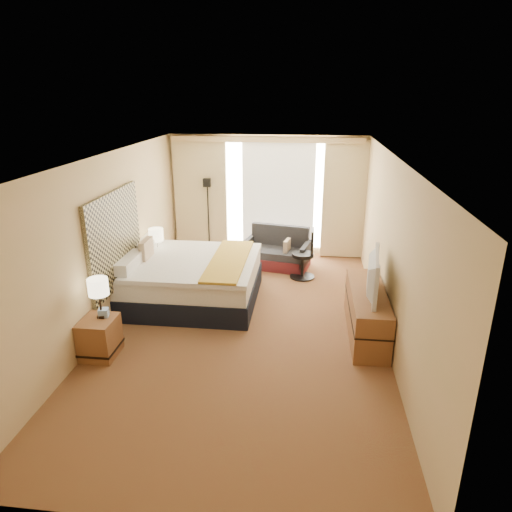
# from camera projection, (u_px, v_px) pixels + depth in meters

# --- Properties ---
(floor) EXTENTS (4.20, 7.00, 0.02)m
(floor) POSITION_uv_depth(u_px,v_px,m) (245.00, 326.00, 7.12)
(floor) COLOR maroon
(floor) RESTS_ON ground
(ceiling) EXTENTS (4.20, 7.00, 0.02)m
(ceiling) POSITION_uv_depth(u_px,v_px,m) (244.00, 158.00, 6.23)
(ceiling) COLOR white
(ceiling) RESTS_ON wall_back
(wall_back) EXTENTS (4.20, 0.02, 2.60)m
(wall_back) POSITION_uv_depth(u_px,v_px,m) (267.00, 196.00, 9.94)
(wall_back) COLOR #DDB587
(wall_back) RESTS_ON ground
(wall_front) EXTENTS (4.20, 0.02, 2.60)m
(wall_front) POSITION_uv_depth(u_px,v_px,m) (179.00, 397.00, 3.41)
(wall_front) COLOR #DDB587
(wall_front) RESTS_ON ground
(wall_left) EXTENTS (0.02, 7.00, 2.60)m
(wall_left) POSITION_uv_depth(u_px,v_px,m) (107.00, 242.00, 6.90)
(wall_left) COLOR #DDB587
(wall_left) RESTS_ON ground
(wall_right) EXTENTS (0.02, 7.00, 2.60)m
(wall_right) POSITION_uv_depth(u_px,v_px,m) (391.00, 253.00, 6.44)
(wall_right) COLOR #DDB587
(wall_right) RESTS_ON ground
(headboard) EXTENTS (0.06, 1.85, 1.50)m
(headboard) POSITION_uv_depth(u_px,v_px,m) (115.00, 240.00, 7.09)
(headboard) COLOR black
(headboard) RESTS_ON wall_left
(nightstand_left) EXTENTS (0.45, 0.52, 0.55)m
(nightstand_left) POSITION_uv_depth(u_px,v_px,m) (100.00, 338.00, 6.25)
(nightstand_left) COLOR brown
(nightstand_left) RESTS_ON floor
(nightstand_right) EXTENTS (0.45, 0.52, 0.55)m
(nightstand_right) POSITION_uv_depth(u_px,v_px,m) (158.00, 270.00, 8.58)
(nightstand_right) COLOR brown
(nightstand_right) RESTS_ON floor
(media_dresser) EXTENTS (0.50, 1.80, 0.70)m
(media_dresser) POSITION_uv_depth(u_px,v_px,m) (366.00, 312.00, 6.80)
(media_dresser) COLOR brown
(media_dresser) RESTS_ON floor
(window) EXTENTS (2.30, 0.02, 2.30)m
(window) POSITION_uv_depth(u_px,v_px,m) (278.00, 196.00, 9.88)
(window) COLOR silver
(window) RESTS_ON wall_back
(curtains) EXTENTS (4.12, 0.19, 2.56)m
(curtains) POSITION_uv_depth(u_px,v_px,m) (266.00, 192.00, 9.80)
(curtains) COLOR beige
(curtains) RESTS_ON floor
(bed) EXTENTS (2.22, 2.03, 1.08)m
(bed) POSITION_uv_depth(u_px,v_px,m) (191.00, 279.00, 7.89)
(bed) COLOR black
(bed) RESTS_ON floor
(loveseat) EXTENTS (1.44, 0.96, 0.83)m
(loveseat) POSITION_uv_depth(u_px,v_px,m) (277.00, 254.00, 9.48)
(loveseat) COLOR maroon
(loveseat) RESTS_ON floor
(floor_lamp) EXTENTS (0.21, 0.21, 1.69)m
(floor_lamp) POSITION_uv_depth(u_px,v_px,m) (208.00, 201.00, 9.93)
(floor_lamp) COLOR black
(floor_lamp) RESTS_ON floor
(desk_chair) EXTENTS (0.48, 0.48, 0.99)m
(desk_chair) POSITION_uv_depth(u_px,v_px,m) (305.00, 256.00, 8.83)
(desk_chair) COLOR black
(desk_chair) RESTS_ON floor
(lamp_left) EXTENTS (0.27, 0.27, 0.57)m
(lamp_left) POSITION_uv_depth(u_px,v_px,m) (98.00, 288.00, 6.06)
(lamp_left) COLOR black
(lamp_left) RESTS_ON nightstand_left
(lamp_right) EXTENTS (0.26, 0.26, 0.56)m
(lamp_right) POSITION_uv_depth(u_px,v_px,m) (156.00, 235.00, 8.30)
(lamp_right) COLOR black
(lamp_right) RESTS_ON nightstand_right
(tissue_box) EXTENTS (0.15, 0.15, 0.12)m
(tissue_box) POSITION_uv_depth(u_px,v_px,m) (104.00, 313.00, 6.22)
(tissue_box) COLOR #88A6D2
(tissue_box) RESTS_ON nightstand_left
(telephone) EXTENTS (0.19, 0.17, 0.07)m
(telephone) POSITION_uv_depth(u_px,v_px,m) (163.00, 253.00, 8.56)
(telephone) COLOR black
(telephone) RESTS_ON nightstand_right
(television) EXTENTS (0.28, 1.10, 0.63)m
(television) POSITION_uv_depth(u_px,v_px,m) (368.00, 274.00, 6.45)
(television) COLOR black
(television) RESTS_ON media_dresser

